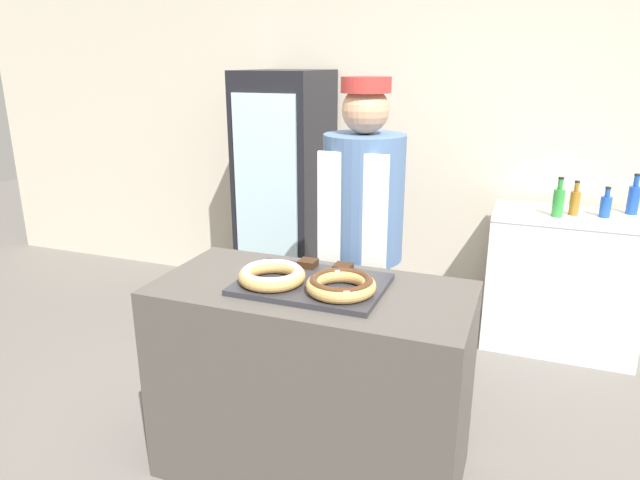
# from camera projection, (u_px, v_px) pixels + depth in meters

# --- Properties ---
(ground_plane) EXTENTS (14.00, 14.00, 0.00)m
(ground_plane) POSITION_uv_depth(u_px,v_px,m) (313.00, 466.00, 2.69)
(ground_plane) COLOR #66605B
(wall_back) EXTENTS (8.00, 0.06, 2.70)m
(wall_back) POSITION_uv_depth(u_px,v_px,m) (418.00, 129.00, 4.19)
(wall_back) COLOR beige
(wall_back) RESTS_ON ground_plane
(display_counter) EXTENTS (1.35, 0.66, 0.91)m
(display_counter) POSITION_uv_depth(u_px,v_px,m) (312.00, 381.00, 2.56)
(display_counter) COLOR #4C4742
(display_counter) RESTS_ON ground_plane
(serving_tray) EXTENTS (0.61, 0.44, 0.02)m
(serving_tray) POSITION_uv_depth(u_px,v_px,m) (312.00, 284.00, 2.42)
(serving_tray) COLOR #2D2D33
(serving_tray) RESTS_ON display_counter
(donut_light_glaze) EXTENTS (0.28, 0.28, 0.06)m
(donut_light_glaze) POSITION_uv_depth(u_px,v_px,m) (272.00, 275.00, 2.39)
(donut_light_glaze) COLOR tan
(donut_light_glaze) RESTS_ON serving_tray
(donut_chocolate_glaze) EXTENTS (0.28, 0.28, 0.06)m
(donut_chocolate_glaze) POSITION_uv_depth(u_px,v_px,m) (341.00, 284.00, 2.29)
(donut_chocolate_glaze) COLOR tan
(donut_chocolate_glaze) RESTS_ON serving_tray
(brownie_back_left) EXTENTS (0.08, 0.08, 0.03)m
(brownie_back_left) POSITION_uv_depth(u_px,v_px,m) (308.00, 263.00, 2.58)
(brownie_back_left) COLOR #382111
(brownie_back_left) RESTS_ON serving_tray
(brownie_back_right) EXTENTS (0.08, 0.08, 0.03)m
(brownie_back_right) POSITION_uv_depth(u_px,v_px,m) (343.00, 268.00, 2.53)
(brownie_back_right) COLOR #382111
(brownie_back_right) RESTS_ON serving_tray
(baker_person) EXTENTS (0.41, 0.41, 1.76)m
(baker_person) POSITION_uv_depth(u_px,v_px,m) (362.00, 245.00, 2.94)
(baker_person) COLOR #4C4C51
(baker_person) RESTS_ON ground_plane
(beverage_fridge) EXTENTS (0.57, 0.70, 1.77)m
(beverage_fridge) POSITION_uv_depth(u_px,v_px,m) (286.00, 193.00, 4.26)
(beverage_fridge) COLOR black
(beverage_fridge) RESTS_ON ground_plane
(chest_freezer) EXTENTS (0.93, 0.56, 0.90)m
(chest_freezer) POSITION_uv_depth(u_px,v_px,m) (562.00, 280.00, 3.74)
(chest_freezer) COLOR white
(chest_freezer) RESTS_ON ground_plane
(bottle_blue) EXTENTS (0.07, 0.07, 0.26)m
(bottle_blue) POSITION_uv_depth(u_px,v_px,m) (634.00, 199.00, 3.59)
(bottle_blue) COLOR #1E4CB2
(bottle_blue) RESTS_ON chest_freezer
(bottle_blue_b) EXTENTS (0.07, 0.07, 0.19)m
(bottle_blue_b) POSITION_uv_depth(u_px,v_px,m) (606.00, 206.00, 3.53)
(bottle_blue_b) COLOR #1E4CB2
(bottle_blue_b) RESTS_ON chest_freezer
(bottle_green) EXTENTS (0.07, 0.07, 0.25)m
(bottle_green) POSITION_uv_depth(u_px,v_px,m) (558.00, 201.00, 3.54)
(bottle_green) COLOR #2D8C38
(bottle_green) RESTS_ON chest_freezer
(bottle_amber) EXTENTS (0.06, 0.06, 0.22)m
(bottle_amber) POSITION_uv_depth(u_px,v_px,m) (575.00, 202.00, 3.58)
(bottle_amber) COLOR #99661E
(bottle_amber) RESTS_ON chest_freezer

